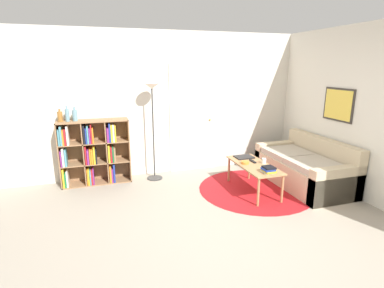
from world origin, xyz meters
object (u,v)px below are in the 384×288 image
object	(u,v)px
coffee_table	(254,167)
bowl	(245,163)
bottle_middle	(67,115)
cup	(264,161)
bottle_right	(75,115)
floor_lamp	(152,103)
bookshelf	(93,152)
bottle_left	(60,116)
couch	(306,168)
laptop	(244,157)

from	to	relation	value
coffee_table	bowl	bearing A→B (deg)	149.62
bowl	bottle_middle	distance (m)	2.99
cup	bottle_middle	xyz separation A→B (m)	(-2.98, 1.17, 0.71)
coffee_table	bottle_right	size ratio (longest dim) A/B	4.84
floor_lamp	cup	xyz separation A→B (m)	(1.60, -1.05, -0.87)
bookshelf	coffee_table	world-z (taller)	bookshelf
bottle_left	bottle_middle	size ratio (longest dim) A/B	0.80
couch	coffee_table	size ratio (longest dim) A/B	1.55
coffee_table	bottle_left	bearing A→B (deg)	158.11
bowl	cup	world-z (taller)	cup
coffee_table	bowl	size ratio (longest dim) A/B	8.64
bowl	bottle_middle	xyz separation A→B (m)	(-2.68, 1.09, 0.74)
bottle_middle	bottle_right	bearing A→B (deg)	5.49
floor_lamp	bottle_left	distance (m)	1.51
coffee_table	laptop	size ratio (longest dim) A/B	3.55
floor_lamp	couch	size ratio (longest dim) A/B	0.99
bottle_middle	cup	bearing A→B (deg)	-21.48
laptop	bottle_left	xyz separation A→B (m)	(-2.94, 0.79, 0.73)
bottle_right	bookshelf	bearing A→B (deg)	-4.90
bottle_left	floor_lamp	bearing A→B (deg)	-4.95
bowl	bottle_left	xyz separation A→B (m)	(-2.80, 1.10, 0.72)
cup	bottle_middle	bearing A→B (deg)	158.52
couch	coffee_table	distance (m)	1.03
laptop	cup	xyz separation A→B (m)	(0.15, -0.39, 0.03)
floor_lamp	bowl	bearing A→B (deg)	-36.67
bookshelf	couch	world-z (taller)	bookshelf
couch	bottle_middle	xyz separation A→B (m)	(-3.83, 1.15, 0.94)
bookshelf	laptop	size ratio (longest dim) A/B	3.69
laptop	coffee_table	bearing A→B (deg)	-92.48
bookshelf	bottle_left	size ratio (longest dim) A/B	5.59
laptop	bottle_left	size ratio (longest dim) A/B	1.51
laptop	bookshelf	bearing A→B (deg)	162.72
laptop	cup	distance (m)	0.42
floor_lamp	coffee_table	bearing A→B (deg)	-36.16
cup	bottle_right	distance (m)	3.18
laptop	bottle_left	distance (m)	3.13
bowl	cup	distance (m)	0.31
bookshelf	floor_lamp	bearing A→B (deg)	-6.03
couch	bottle_right	distance (m)	4.00
bookshelf	bottle_middle	size ratio (longest dim) A/B	4.49
bottle_right	laptop	bearing A→B (deg)	-16.29
floor_lamp	bowl	distance (m)	1.86
bookshelf	cup	bearing A→B (deg)	-23.82
bottle_left	bottle_right	distance (m)	0.23
bottle_left	couch	bearing A→B (deg)	-16.40
coffee_table	laptop	xyz separation A→B (m)	(0.02, 0.38, 0.06)
floor_lamp	cup	bearing A→B (deg)	-33.41
coffee_table	bookshelf	bearing A→B (deg)	154.93
bowl	bottle_right	xyz separation A→B (m)	(-2.57, 1.10, 0.72)
coffee_table	bottle_right	distance (m)	3.04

